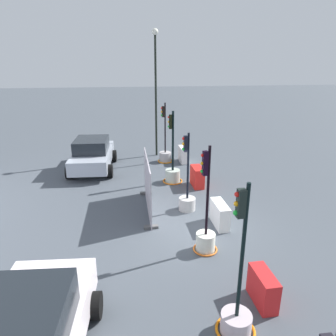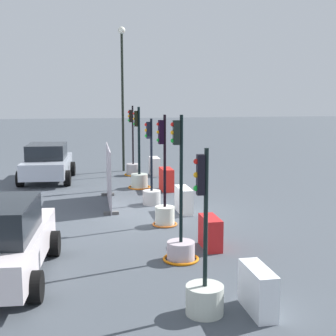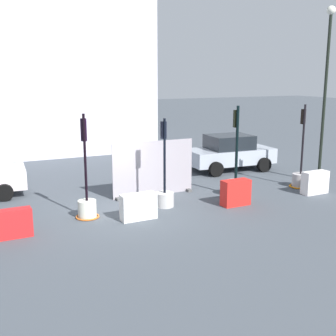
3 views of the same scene
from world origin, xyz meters
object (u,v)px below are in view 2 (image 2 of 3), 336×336
traffic_light_4 (139,176)px  construction_barrier_4 (155,166)px  traffic_light_5 (133,165)px  construction_barrier_3 (166,179)px  traffic_light_2 (165,208)px  construction_barrier_0 (258,290)px  construction_barrier_1 (210,233)px  traffic_light_1 (181,241)px  car_silver_hatchback (47,162)px  street_lamp_post (122,82)px  construction_barrier_2 (184,200)px  traffic_light_3 (151,190)px  traffic_light_0 (204,288)px

traffic_light_4 → construction_barrier_4: size_ratio=3.12×
traffic_light_5 → construction_barrier_3: 3.99m
traffic_light_2 → construction_barrier_0: 6.05m
traffic_light_5 → construction_barrier_1: 11.34m
traffic_light_1 → construction_barrier_4: traffic_light_1 is taller
car_silver_hatchback → traffic_light_2: bearing=-152.9°
street_lamp_post → construction_barrier_2: bearing=-171.1°
traffic_light_2 → construction_barrier_0: bearing=-172.6°
traffic_light_1 → traffic_light_2: (3.08, -0.10, 0.07)m
traffic_light_1 → traffic_light_4: size_ratio=1.02×
traffic_light_1 → traffic_light_2: 3.09m
street_lamp_post → traffic_light_4: bearing=-175.7°
street_lamp_post → construction_barrier_4: bearing=-138.0°
construction_barrier_3 → traffic_light_3: bearing=158.3°
construction_barrier_4 → construction_barrier_1: bearing=179.7°
traffic_light_5 → car_silver_hatchback: 4.11m
traffic_light_1 → street_lamp_post: bearing=1.7°
traffic_light_5 → construction_barrier_0: (-14.97, -0.92, -0.06)m
traffic_light_2 → traffic_light_4: bearing=1.6°
traffic_light_4 → construction_barrier_2: bearing=-166.5°
traffic_light_1 → traffic_light_3: bearing=-0.5°
traffic_light_1 → construction_barrier_1: bearing=-50.9°
construction_barrier_1 → street_lamp_post: 13.37m
traffic_light_0 → traffic_light_1: 2.82m
construction_barrier_2 → construction_barrier_3: bearing=-0.1°
car_silver_hatchback → street_lamp_post: 5.63m
construction_barrier_0 → construction_barrier_1: size_ratio=1.12×
traffic_light_3 → construction_barrier_0: traffic_light_3 is taller
traffic_light_3 → construction_barrier_3: traffic_light_3 is taller
construction_barrier_3 → construction_barrier_4: bearing=-0.1°
traffic_light_0 → construction_barrier_4: bearing=-4.3°
construction_barrier_4 → traffic_light_2: bearing=174.1°
traffic_light_1 → construction_barrier_4: (11.85, -1.00, -0.04)m
construction_barrier_0 → construction_barrier_4: construction_barrier_4 is taller
traffic_light_2 → construction_barrier_1: bearing=-160.2°
traffic_light_4 → construction_barrier_1: 8.20m
traffic_light_3 → construction_barrier_1: 5.18m
construction_barrier_1 → construction_barrier_2: 3.77m
traffic_light_0 → car_silver_hatchback: (14.00, 3.94, 0.37)m
traffic_light_5 → traffic_light_0: bearing=179.8°
construction_barrier_0 → street_lamp_post: (16.32, 1.29, 4.10)m
traffic_light_2 → construction_barrier_0: traffic_light_2 is taller
construction_barrier_4 → traffic_light_1: bearing=175.2°
traffic_light_2 → traffic_light_3: traffic_light_2 is taller
traffic_light_0 → construction_barrier_0: bearing=-95.7°
traffic_light_5 → construction_barrier_3: traffic_light_5 is taller
traffic_light_2 → construction_barrier_4: (8.77, -0.90, -0.11)m
traffic_light_2 → construction_barrier_2: 1.69m
construction_barrier_2 → construction_barrier_4: bearing=-0.1°
construction_barrier_1 → car_silver_hatchback: bearing=25.5°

